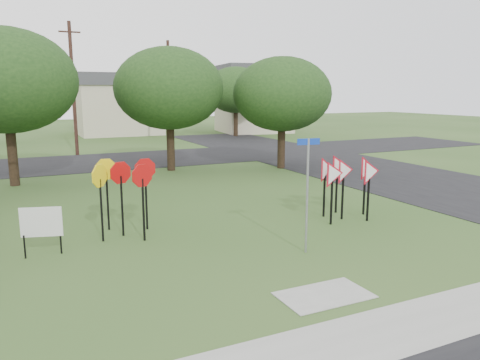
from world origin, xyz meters
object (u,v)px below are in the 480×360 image
yield_sign_cluster (346,173)px  info_board (41,224)px  street_name_sign (307,189)px  stop_sign_cluster (123,180)px

yield_sign_cluster → info_board: size_ratio=2.06×
street_name_sign → yield_sign_cluster: size_ratio=1.13×
stop_sign_cluster → yield_sign_cluster: size_ratio=0.83×
yield_sign_cluster → info_board: yield_sign_cluster is taller
stop_sign_cluster → info_board: (-2.40, -0.92, -0.83)m
stop_sign_cluster → info_board: 2.70m
info_board → yield_sign_cluster: bearing=-2.3°
stop_sign_cluster → info_board: bearing=-159.0°
stop_sign_cluster → yield_sign_cluster: (7.36, -1.31, -0.12)m
info_board → stop_sign_cluster: bearing=21.0°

